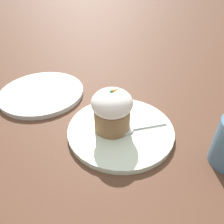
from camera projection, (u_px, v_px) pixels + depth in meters
ground_plane at (121, 132)px, 0.53m from camera, size 4.00×4.00×0.00m
dessert_plate at (121, 130)px, 0.53m from camera, size 0.25×0.25×0.01m
carrot_cake at (112, 110)px, 0.49m from camera, size 0.09×0.09×0.11m
spoon at (130, 128)px, 0.52m from camera, size 0.13×0.07×0.01m
side_plate at (42, 93)px, 0.66m from camera, size 0.25×0.25×0.01m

